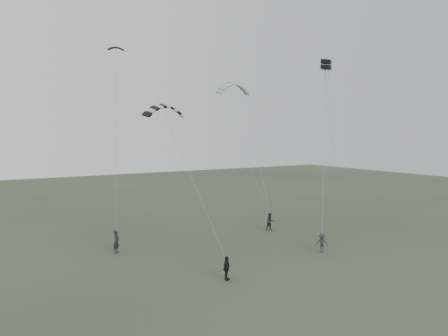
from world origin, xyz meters
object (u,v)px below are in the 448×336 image
kite_pale_large (234,84)px  flyer_center (227,268)px  flyer_left (116,241)px  flyer_far (322,243)px  kite_dark_small (116,48)px  flyer_right (270,222)px  kite_box (326,65)px  kite_striped (164,106)px

kite_pale_large → flyer_center: bearing=-126.4°
flyer_left → flyer_far: 16.01m
kite_dark_small → flyer_far: bearing=-33.3°
flyer_center → kite_pale_large: kite_pale_large is taller
flyer_right → kite_box: size_ratio=2.20×
flyer_center → flyer_far: (9.73, 1.54, -0.02)m
flyer_right → flyer_far: bearing=-89.8°
flyer_right → flyer_far: (-1.31, -8.28, -0.09)m
kite_box → kite_pale_large: bearing=56.0°
flyer_left → flyer_far: size_ratio=1.19×
kite_striped → flyer_right: bearing=11.1°
flyer_far → kite_dark_small: bearing=179.3°
kite_dark_small → kite_box: size_ratio=1.74×
flyer_left → flyer_far: flyer_left is taller
kite_pale_large → kite_box: size_ratio=5.27×
flyer_far → kite_dark_small: 23.24m
flyer_right → kite_pale_large: bearing=96.8°
kite_dark_small → kite_box: 17.53m
flyer_center → kite_dark_small: (-2.50, 13.53, 15.68)m
flyer_left → flyer_far: (13.69, -8.30, -0.14)m
flyer_left → kite_dark_small: size_ratio=1.35×
flyer_far → flyer_left: bearing=-167.5°
kite_pale_large → flyer_left: bearing=-158.0°
flyer_center → flyer_far: size_ratio=1.02×
flyer_right → kite_dark_small: kite_dark_small is taller
flyer_center → kite_pale_large: 24.45m
flyer_left → kite_box: kite_box is taller
flyer_left → kite_striped: kite_striped is taller
flyer_center → flyer_far: bearing=-26.8°
kite_dark_small → kite_pale_large: size_ratio=0.33×
kite_striped → kite_dark_small: bearing=90.8°
flyer_left → kite_pale_large: size_ratio=0.45×
flyer_far → kite_box: kite_box is taller
kite_striped → kite_box: size_ratio=4.09×
flyer_right → kite_dark_small: bearing=173.8°
kite_striped → flyer_left: bearing=114.9°
flyer_far → kite_pale_large: bearing=127.7°
kite_dark_small → kite_box: kite_dark_small is taller
flyer_left → flyer_center: size_ratio=1.16×
kite_striped → flyer_center: bearing=-81.5°
kite_pale_large → kite_striped: size_ratio=1.29×
flyer_far → kite_pale_large: (1.60, 15.20, 13.77)m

